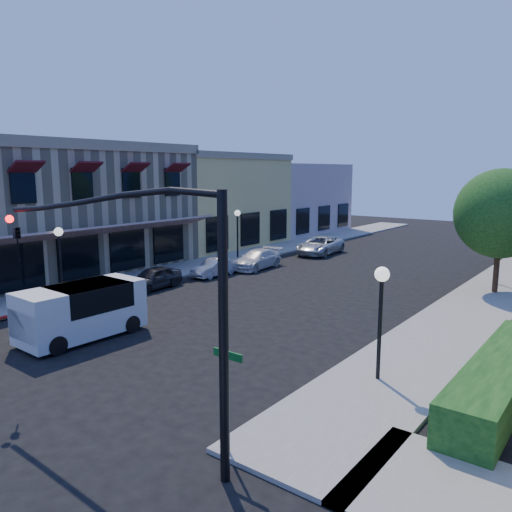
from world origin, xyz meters
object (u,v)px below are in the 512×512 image
Objects in this scene: street_name_sign at (228,385)px; white_van at (80,308)px; lamppost_left_far at (237,222)px; parked_car_d at (320,245)px; lamppost_left_near at (59,244)px; street_tree_a at (501,214)px; parked_car_c at (257,259)px; signal_mast_arm at (149,275)px; lamppost_right_near at (381,295)px; parked_car_b at (214,268)px; lamppost_right_far at (501,238)px; parked_car_a at (153,278)px.

street_name_sign reaches higher than white_van.
parked_car_d is at bearing 56.05° from lamppost_left_far.
street_name_sign is 17.05m from lamppost_left_near.
street_tree_a is 14.62m from parked_car_c.
lamppost_left_far reaches higher than parked_car_d.
white_van is 1.12× the size of parked_car_c.
white_van is at bearing -87.69° from parked_car_d.
signal_mast_arm reaches higher than lamppost_right_near.
street_tree_a is 2.59× the size of street_name_sign.
street_name_sign is 19.58m from parked_car_b.
street_name_sign is at bearing -51.06° from lamppost_left_far.
lamppost_right_near is at bearing -91.23° from street_tree_a.
street_tree_a reaches higher than white_van.
signal_mast_arm is 2.24× the size of lamppost_right_far.
lamppost_left_near is 1.00× the size of lamppost_right_far.
lamppost_right_far is (17.00, 16.00, 0.00)m from lamppost_left_near.
street_tree_a is 1.82× the size of lamppost_left_far.
parked_car_a is (-13.70, 9.80, -1.10)m from street_name_sign.
parked_car_c is 0.86× the size of parked_car_d.
lamppost_right_far is 0.76× the size of white_van.
lamppost_right_far is at bearing 60.79° from white_van.
lamppost_left_near is at bearing -105.05° from parked_car_d.
white_van is at bearing -119.21° from lamppost_right_far.
parked_car_a is at bearing -94.26° from parked_car_b.
street_name_sign is at bearing -46.50° from parked_car_b.
parked_car_d is (-2.62, 22.60, -0.51)m from white_van.
parked_car_a is at bearing 119.53° from white_van.
parked_car_a is (-12.06, 10.50, -3.49)m from signal_mast_arm.
lamppost_left_near is (-16.00, 5.80, 1.04)m from street_name_sign.
lamppost_left_far reaches higher than white_van.
street_tree_a is 2.49m from lamppost_right_far.
lamppost_left_near reaches higher than parked_car_d.
street_tree_a is 1.32× the size of parked_car_d.
lamppost_left_far is (-14.36, 20.50, -1.35)m from signal_mast_arm.
signal_mast_arm is at bearing -55.00° from lamppost_left_far.
lamppost_left_near is 19.95m from parked_car_d.
parked_car_c is at bearing -163.76° from lamppost_right_far.
white_van is 8.18m from parked_car_a.
white_van is 1.46× the size of parked_car_b.
parked_car_d reaches higher than parked_car_c.
parked_car_c reaches higher than parked_car_a.
white_van is (-10.98, -17.10, -3.00)m from street_tree_a.
signal_mast_arm is 2.49× the size of parked_car_b.
signal_mast_arm is at bearing -72.02° from parked_car_d.
lamppost_right_far is (17.00, 2.00, 0.00)m from lamppost_left_far.
street_tree_a is at bearing -26.31° from parked_car_d.
parked_car_b is (-3.65, 11.59, -0.66)m from white_van.
lamppost_right_near is 1.11× the size of parked_car_b.
lamppost_right_near is 15.38m from parked_car_a.
lamppost_left_far is 1.00× the size of lamppost_right_near.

